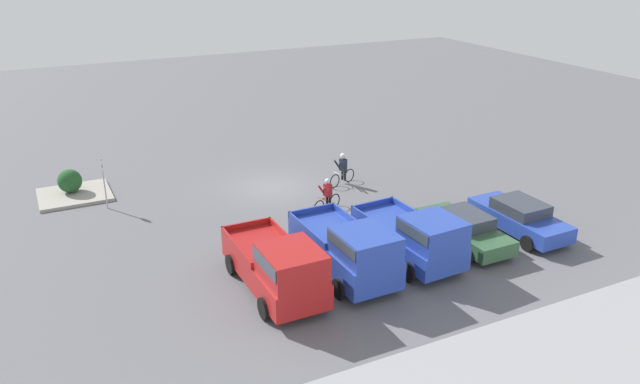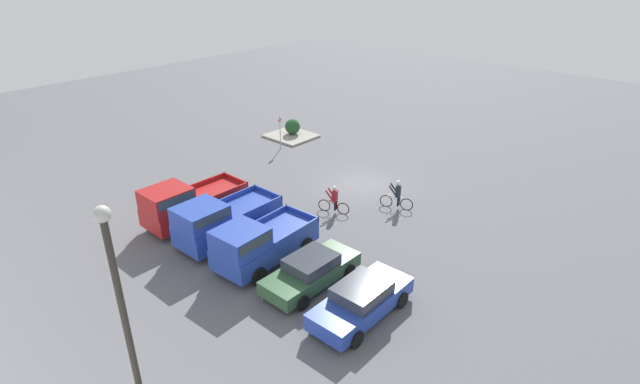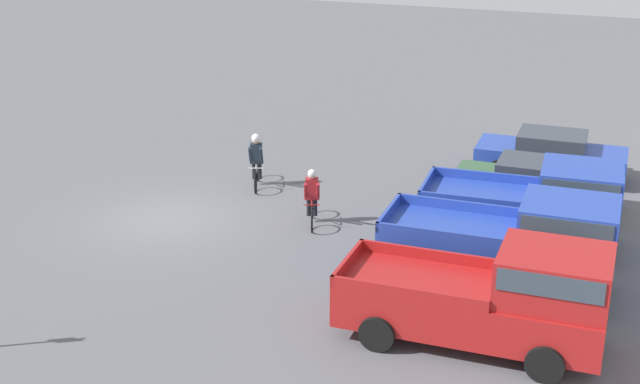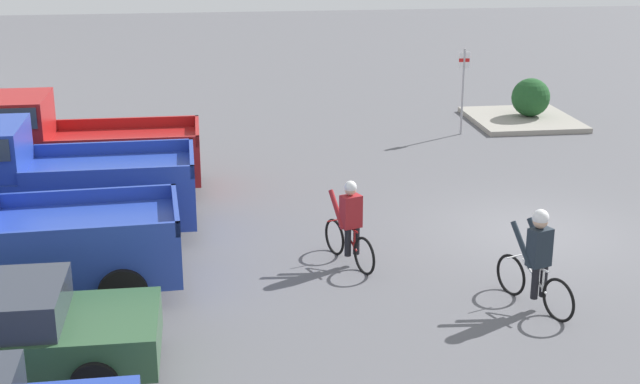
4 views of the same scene
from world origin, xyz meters
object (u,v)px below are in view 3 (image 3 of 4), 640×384
at_px(sedan_0, 551,154).
at_px(sedan_1, 533,183).
at_px(pickup_truck_0, 539,203).
at_px(pickup_truck_1, 517,242).
at_px(pickup_truck_2, 498,295).
at_px(cyclist_0, 312,197).
at_px(cyclist_1, 256,159).

height_order(sedan_0, sedan_1, sedan_0).
height_order(pickup_truck_0, pickup_truck_1, pickup_truck_1).
bearing_deg(pickup_truck_0, pickup_truck_2, -0.89).
bearing_deg(cyclist_0, pickup_truck_0, 96.99).
height_order(sedan_0, cyclist_0, cyclist_0).
height_order(sedan_0, pickup_truck_1, pickup_truck_1).
bearing_deg(cyclist_0, pickup_truck_2, 50.61).
bearing_deg(pickup_truck_2, sedan_1, -177.27).
bearing_deg(cyclist_1, cyclist_0, 50.23).
bearing_deg(sedan_1, cyclist_0, -57.66).
bearing_deg(sedan_0, pickup_truck_2, 1.17).
xyz_separation_m(sedan_1, cyclist_1, (1.28, -8.23, 0.17)).
bearing_deg(cyclist_1, sedan_0, 115.91).
bearing_deg(pickup_truck_2, cyclist_0, -129.39).
relative_size(sedan_0, pickup_truck_1, 0.87).
bearing_deg(sedan_1, pickup_truck_1, 3.52).
xyz_separation_m(pickup_truck_1, cyclist_0, (-2.08, -5.89, -0.40)).
bearing_deg(pickup_truck_0, cyclist_0, -83.01).
relative_size(sedan_0, cyclist_1, 2.64).
bearing_deg(cyclist_0, sedan_0, 137.82).
bearing_deg(cyclist_1, pickup_truck_1, 63.30).
height_order(sedan_1, pickup_truck_1, pickup_truck_1).
xyz_separation_m(sedan_1, cyclist_0, (3.51, -5.55, 0.09)).
bearing_deg(pickup_truck_0, pickup_truck_1, -2.93).
bearing_deg(sedan_1, pickup_truck_0, 9.99).
xyz_separation_m(sedan_1, pickup_truck_1, (5.59, 0.34, 0.48)).
bearing_deg(cyclist_1, sedan_1, 98.85).
bearing_deg(cyclist_1, pickup_truck_2, 50.49).
height_order(sedan_1, cyclist_1, cyclist_1).
bearing_deg(pickup_truck_0, sedan_1, -170.01).
height_order(pickup_truck_1, pickup_truck_2, pickup_truck_1).
bearing_deg(pickup_truck_0, cyclist_1, -99.71).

